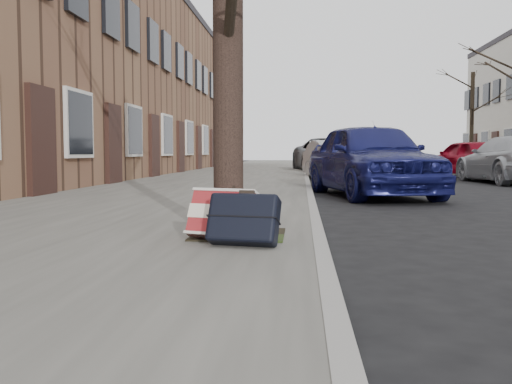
# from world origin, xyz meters

# --- Properties ---
(ground) EXTENTS (120.00, 120.00, 0.00)m
(ground) POSITION_xyz_m (0.00, 0.00, 0.00)
(ground) COLOR black
(ground) RESTS_ON ground
(near_sidewalk) EXTENTS (5.00, 70.00, 0.12)m
(near_sidewalk) POSITION_xyz_m (-3.70, 15.00, 0.06)
(near_sidewalk) COLOR slate
(near_sidewalk) RESTS_ON ground
(house_near) EXTENTS (6.80, 40.00, 7.00)m
(house_near) POSITION_xyz_m (-9.60, 16.00, 3.50)
(house_near) COLOR brown
(house_near) RESTS_ON ground
(dirt_patch) EXTENTS (0.85, 0.85, 0.02)m
(dirt_patch) POSITION_xyz_m (-2.00, 1.20, 0.13)
(dirt_patch) COLOR black
(dirt_patch) RESTS_ON near_sidewalk
(suitcase_red) EXTENTS (0.66, 0.50, 0.45)m
(suitcase_red) POSITION_xyz_m (-2.10, 0.84, 0.35)
(suitcase_red) COLOR maroon
(suitcase_red) RESTS_ON near_sidewalk
(suitcase_navy) EXTENTS (0.64, 0.45, 0.46)m
(suitcase_navy) POSITION_xyz_m (-1.89, 0.58, 0.35)
(suitcase_navy) COLOR black
(suitcase_navy) RESTS_ON near_sidewalk
(car_near_front) EXTENTS (2.72, 4.78, 1.53)m
(car_near_front) POSITION_xyz_m (-0.02, 7.64, 0.77)
(car_near_front) COLOR #141653
(car_near_front) RESTS_ON ground
(car_near_mid) EXTENTS (2.23, 4.05, 1.27)m
(car_near_mid) POSITION_xyz_m (-0.30, 14.25, 0.63)
(car_near_mid) COLOR #B1B2B8
(car_near_mid) RESTS_ON ground
(car_near_back) EXTENTS (3.21, 5.80, 1.54)m
(car_near_back) POSITION_xyz_m (-0.30, 21.29, 0.77)
(car_near_back) COLOR #3A3A3F
(car_near_back) RESTS_ON ground
(car_far_front) EXTENTS (2.23, 4.79, 1.35)m
(car_far_front) POSITION_xyz_m (4.59, 12.88, 0.68)
(car_far_front) COLOR #ADB0B6
(car_far_front) RESTS_ON ground
(car_far_back) EXTENTS (2.84, 4.31, 1.36)m
(car_far_back) POSITION_xyz_m (4.53, 17.02, 0.68)
(car_far_back) COLOR maroon
(car_far_back) RESTS_ON ground
(tree_far_c) EXTENTS (0.20, 0.20, 4.81)m
(tree_far_c) POSITION_xyz_m (7.20, 25.80, 2.53)
(tree_far_c) COLOR black
(tree_far_c) RESTS_ON far_sidewalk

